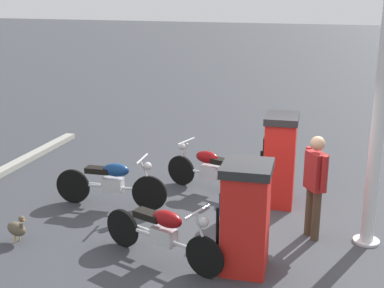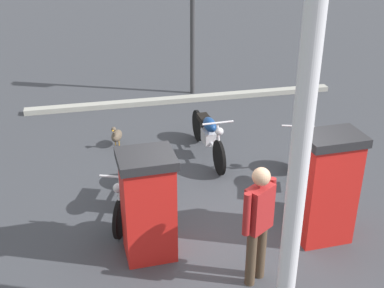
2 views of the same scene
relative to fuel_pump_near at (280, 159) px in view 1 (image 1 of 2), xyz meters
The scene contains 9 objects.
ground_plane 1.50m from the fuel_pump_near, 82.10° to the left, with size 120.00×120.00×0.00m, color #383A3F.
fuel_pump_near is the anchor object (origin of this frame).
fuel_pump_far 2.48m from the fuel_pump_near, 90.00° to the left, with size 0.74×0.80×1.53m.
motorcycle_near_pump 1.38m from the fuel_pump_near, ahead, with size 2.00×0.75×0.94m.
motorcycle_far_pump 2.93m from the fuel_pump_near, 67.11° to the left, with size 2.02×0.82×0.93m.
motorcycle_extra 3.01m from the fuel_pump_near, 23.06° to the left, with size 2.08×0.56×0.96m.
attendant_person 1.41m from the fuel_pump_near, 122.44° to the left, with size 0.42×0.51×1.64m.
wandering_duck 4.55m from the fuel_pump_near, 39.78° to the left, with size 0.46×0.29×0.47m.
canopy_support_pole 2.32m from the fuel_pump_near, 145.58° to the left, with size 0.40×0.40×4.48m.
Camera 1 is at (-1.65, 7.46, 3.66)m, focal length 48.01 mm.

